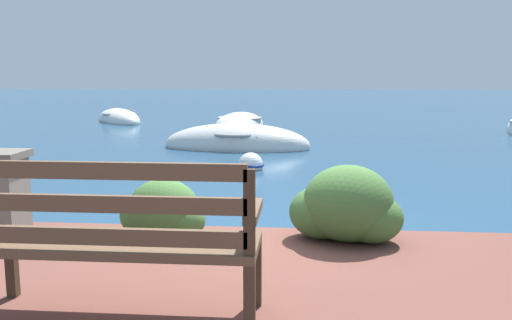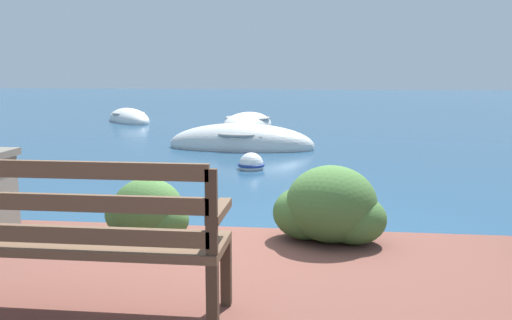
# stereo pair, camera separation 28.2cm
# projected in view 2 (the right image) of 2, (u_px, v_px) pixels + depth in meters

# --- Properties ---
(ground_plane) EXTENTS (80.00, 80.00, 0.00)m
(ground_plane) POSITION_uv_depth(u_px,v_px,m) (251.00, 251.00, 5.11)
(ground_plane) COLOR navy
(park_bench) EXTENTS (1.58, 0.48, 0.93)m
(park_bench) POSITION_uv_depth(u_px,v_px,m) (84.00, 235.00, 3.16)
(park_bench) COLOR #433123
(park_bench) RESTS_ON patio_terrace
(hedge_clump_left) EXTENTS (0.74, 0.53, 0.50)m
(hedge_clump_left) POSITION_uv_depth(u_px,v_px,m) (147.00, 212.00, 4.75)
(hedge_clump_left) COLOR #426B33
(hedge_clump_left) RESTS_ON patio_terrace
(hedge_clump_centre) EXTENTS (0.92, 0.67, 0.63)m
(hedge_clump_centre) POSITION_uv_depth(u_px,v_px,m) (330.00, 209.00, 4.63)
(hedge_clump_centre) COLOR #426B33
(hedge_clump_centre) RESTS_ON patio_terrace
(rowboat_nearest) EXTENTS (3.08, 1.36, 0.89)m
(rowboat_nearest) POSITION_uv_depth(u_px,v_px,m) (241.00, 145.00, 11.67)
(rowboat_nearest) COLOR silver
(rowboat_nearest) RESTS_ON ground_plane
(rowboat_far) EXTENTS (1.60, 2.44, 0.73)m
(rowboat_far) POSITION_uv_depth(u_px,v_px,m) (248.00, 125.00, 15.87)
(rowboat_far) COLOR silver
(rowboat_far) RESTS_ON ground_plane
(rowboat_outer) EXTENTS (2.30, 2.59, 0.72)m
(rowboat_outer) POSITION_uv_depth(u_px,v_px,m) (129.00, 120.00, 17.55)
(rowboat_outer) COLOR silver
(rowboat_outer) RESTS_ON ground_plane
(mooring_buoy) EXTENTS (0.45, 0.45, 0.40)m
(mooring_buoy) POSITION_uv_depth(u_px,v_px,m) (251.00, 165.00, 9.25)
(mooring_buoy) COLOR white
(mooring_buoy) RESTS_ON ground_plane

